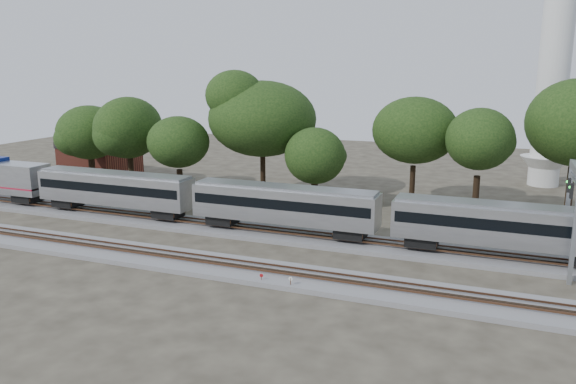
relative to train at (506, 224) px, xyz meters
The scene contains 16 objects.
ground 22.41m from the train, 164.29° to the right, with size 160.00×160.00×0.00m, color #383328.
track_far 21.56m from the train, behind, with size 160.00×5.00×0.73m.
track_near 23.77m from the train, 154.88° to the right, with size 160.00×5.00×0.73m.
train is the anchor object (origin of this frame).
switch_stand_red 20.87m from the train, 144.84° to the right, with size 0.27×0.09×0.86m.
switch_stand_white 19.04m from the train, 140.17° to the right, with size 0.33×0.08×1.03m.
switch_lever 18.98m from the train, 141.24° to the right, with size 0.50×0.30×0.30m, color #512D19.
signal_gantry 5.57m from the train, ahead, with size 0.60×7.06×8.59m.
brick_building 60.81m from the train, 161.46° to the left, with size 11.73×9.03×5.18m.
tree_0 54.59m from the train, 167.03° to the left, with size 7.62×7.62×10.74m.
tree_1 47.40m from the train, 166.33° to the left, with size 8.66×8.66×12.20m.
tree_2 38.73m from the train, 165.82° to the left, with size 7.39×7.39×10.42m.
tree_3 32.70m from the train, 152.93° to the left, with size 10.09×10.09×14.23m.
tree_4 23.57m from the train, 151.49° to the left, with size 6.40×6.40×9.03m.
tree_5 20.94m from the train, 121.25° to the left, with size 9.11×9.11×12.84m.
tree_6 15.61m from the train, 102.43° to the left, with size 8.77×8.77×12.37m.
Camera 1 is at (20.88, -42.30, 16.05)m, focal length 35.00 mm.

